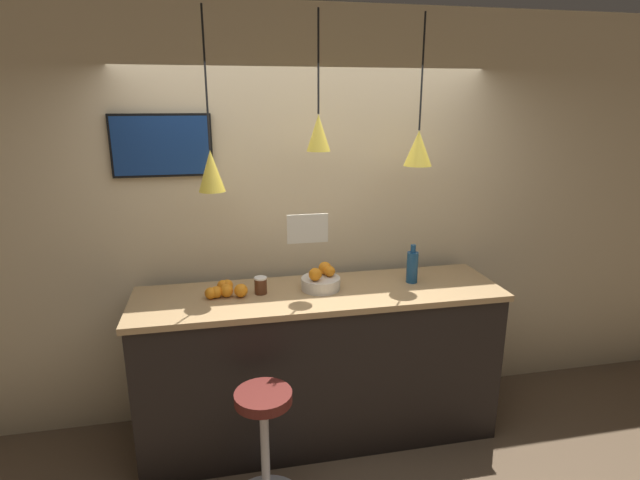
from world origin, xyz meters
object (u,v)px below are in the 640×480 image
bar_stool (265,442)px  spread_jar (261,285)px  mounted_tv (162,146)px  juice_bottle (412,266)px  fruit_bowl (321,280)px

bar_stool → spread_jar: 0.94m
mounted_tv → bar_stool: bearing=-62.1°
bar_stool → mounted_tv: (-0.52, 0.98, 1.57)m
juice_bottle → spread_jar: size_ratio=2.41×
juice_bottle → spread_jar: bearing=180.0°
bar_stool → juice_bottle: (1.09, 0.63, 0.76)m
bar_stool → spread_jar: bearing=85.0°
fruit_bowl → mounted_tv: bearing=160.5°
bar_stool → fruit_bowl: bearing=54.4°
juice_bottle → mounted_tv: bearing=167.8°
fruit_bowl → spread_jar: size_ratio=2.33×
bar_stool → spread_jar: size_ratio=6.75×
juice_bottle → spread_jar: 1.04m
bar_stool → spread_jar: spread_jar is taller
fruit_bowl → spread_jar: bearing=-179.7°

